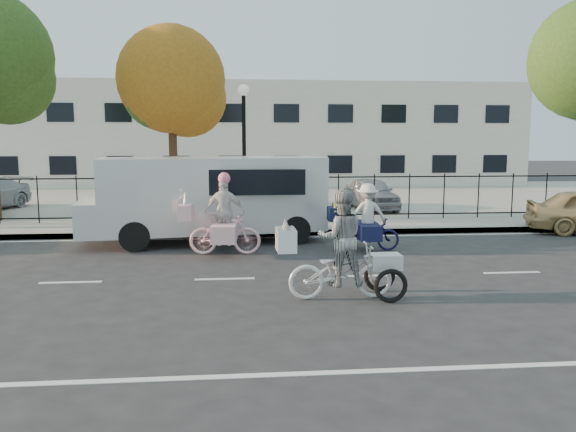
{
  "coord_description": "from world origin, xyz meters",
  "views": [
    {
      "loc": [
        0.27,
        -11.03,
        2.78
      ],
      "look_at": [
        1.38,
        1.2,
        1.1
      ],
      "focal_mm": 35.0,
      "sensor_mm": 36.0,
      "label": 1
    }
  ],
  "objects": [
    {
      "name": "ground",
      "position": [
        0.0,
        0.0,
        0.0
      ],
      "size": [
        120.0,
        120.0,
        0.0
      ],
      "primitive_type": "plane",
      "color": "#333334"
    },
    {
      "name": "road_markings",
      "position": [
        0.0,
        0.0,
        0.01
      ],
      "size": [
        60.0,
        9.52,
        0.01
      ],
      "primitive_type": null,
      "color": "silver",
      "rests_on": "ground"
    },
    {
      "name": "curb",
      "position": [
        0.0,
        5.05,
        0.07
      ],
      "size": [
        60.0,
        0.1,
        0.15
      ],
      "primitive_type": "cube",
      "color": "#A8A399",
      "rests_on": "ground"
    },
    {
      "name": "sidewalk",
      "position": [
        0.0,
        6.1,
        0.07
      ],
      "size": [
        60.0,
        2.2,
        0.15
      ],
      "primitive_type": "cube",
      "color": "#A8A399",
      "rests_on": "ground"
    },
    {
      "name": "parking_lot",
      "position": [
        0.0,
        15.0,
        0.07
      ],
      "size": [
        60.0,
        15.6,
        0.15
      ],
      "primitive_type": "cube",
      "color": "#A8A399",
      "rests_on": "ground"
    },
    {
      "name": "iron_fence",
      "position": [
        0.0,
        7.2,
        0.9
      ],
      "size": [
        58.0,
        0.06,
        1.5
      ],
      "primitive_type": null,
      "color": "black",
      "rests_on": "sidewalk"
    },
    {
      "name": "building",
      "position": [
        0.0,
        25.0,
        3.0
      ],
      "size": [
        34.0,
        10.0,
        6.0
      ],
      "primitive_type": "cube",
      "color": "silver",
      "rests_on": "ground"
    },
    {
      "name": "lamppost",
      "position": [
        0.5,
        6.8,
        3.11
      ],
      "size": [
        0.36,
        0.36,
        4.33
      ],
      "color": "black",
      "rests_on": "sidewalk"
    },
    {
      "name": "street_sign",
      "position": [
        -1.85,
        6.8,
        1.42
      ],
      "size": [
        0.85,
        0.06,
        1.8
      ],
      "color": "black",
      "rests_on": "sidewalk"
    },
    {
      "name": "zebra_trike",
      "position": [
        2.06,
        -1.55,
        0.74
      ],
      "size": [
        2.23,
        0.85,
        1.92
      ],
      "rotation": [
        0.0,
        0.0,
        1.59
      ],
      "color": "white",
      "rests_on": "ground"
    },
    {
      "name": "unicorn_bike",
      "position": [
        -0.07,
        2.45,
        0.74
      ],
      "size": [
        1.99,
        1.39,
        2.0
      ],
      "rotation": [
        0.0,
        0.0,
        1.5
      ],
      "color": "#FFC2CB",
      "rests_on": "ground"
    },
    {
      "name": "bull_bike",
      "position": [
        3.48,
        2.61,
        0.68
      ],
      "size": [
        1.82,
        1.24,
        1.69
      ],
      "rotation": [
        0.0,
        0.0,
        1.54
      ],
      "color": "#131036",
      "rests_on": "ground"
    },
    {
      "name": "white_van",
      "position": [
        -0.52,
        4.31,
        1.27
      ],
      "size": [
        6.75,
        3.08,
        2.3
      ],
      "rotation": [
        0.0,
        0.0,
        0.16
      ],
      "color": "silver",
      "rests_on": "ground"
    },
    {
      "name": "lot_car_c",
      "position": [
        1.32,
        10.47,
        0.84
      ],
      "size": [
        2.88,
        4.43,
        1.38
      ],
      "primitive_type": "imported",
      "rotation": [
        0.0,
        0.0,
        -0.37
      ],
      "color": "#474B4E",
      "rests_on": "parking_lot"
    },
    {
      "name": "lot_car_d",
      "position": [
        5.34,
        9.88,
        0.75
      ],
      "size": [
        1.7,
        3.63,
        1.2
      ],
      "primitive_type": "imported",
      "rotation": [
        0.0,
        0.0,
        0.08
      ],
      "color": "#98999F",
      "rests_on": "parking_lot"
    },
    {
      "name": "tree_mid",
      "position": [
        -1.72,
        8.26,
        4.57
      ],
      "size": [
        3.59,
        3.56,
        6.53
      ],
      "color": "#442D1D",
      "rests_on": "ground"
    }
  ]
}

